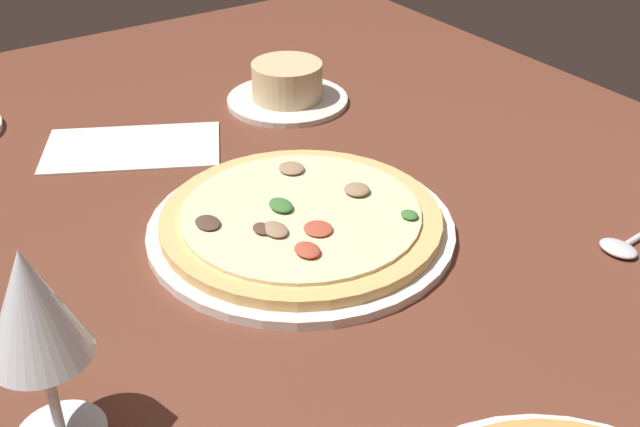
# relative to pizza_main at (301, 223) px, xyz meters

# --- Properties ---
(dining_table) EXTENTS (1.50, 1.10, 0.04)m
(dining_table) POSITION_rel_pizza_main_xyz_m (0.04, 0.02, -0.03)
(dining_table) COLOR brown
(dining_table) RESTS_ON ground
(pizza_main) EXTENTS (0.32, 0.32, 0.03)m
(pizza_main) POSITION_rel_pizza_main_xyz_m (0.00, 0.00, 0.00)
(pizza_main) COLOR silver
(pizza_main) RESTS_ON dining_table
(ramekin_on_saucer) EXTENTS (0.17, 0.17, 0.06)m
(ramekin_on_saucer) POSITION_rel_pizza_main_xyz_m (-0.29, 0.16, 0.01)
(ramekin_on_saucer) COLOR silver
(ramekin_on_saucer) RESTS_ON dining_table
(wine_glass_near) EXTENTS (0.07, 0.07, 0.17)m
(wine_glass_near) POSITION_rel_pizza_main_xyz_m (0.14, -0.30, 0.11)
(wine_glass_near) COLOR silver
(wine_glass_near) RESTS_ON dining_table
(paper_menu) EXTENTS (0.21, 0.25, 0.00)m
(paper_menu) POSITION_rel_pizza_main_xyz_m (-0.28, -0.07, -0.01)
(paper_menu) COLOR silver
(paper_menu) RESTS_ON dining_table
(spoon) EXTENTS (0.04, 0.09, 0.01)m
(spoon) POSITION_rel_pizza_main_xyz_m (0.21, 0.25, -0.01)
(spoon) COLOR silver
(spoon) RESTS_ON dining_table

